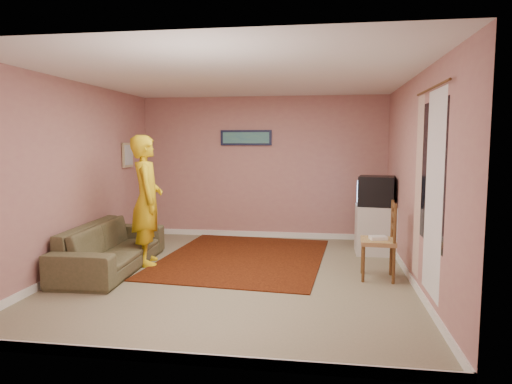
# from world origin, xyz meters

# --- Properties ---
(ground) EXTENTS (5.00, 5.00, 0.00)m
(ground) POSITION_xyz_m (0.00, 0.00, 0.00)
(ground) COLOR gray
(ground) RESTS_ON ground
(wall_back) EXTENTS (4.50, 0.02, 2.60)m
(wall_back) POSITION_xyz_m (0.00, 2.50, 1.30)
(wall_back) COLOR tan
(wall_back) RESTS_ON ground
(wall_front) EXTENTS (4.50, 0.02, 2.60)m
(wall_front) POSITION_xyz_m (0.00, -2.50, 1.30)
(wall_front) COLOR tan
(wall_front) RESTS_ON ground
(wall_left) EXTENTS (0.02, 5.00, 2.60)m
(wall_left) POSITION_xyz_m (-2.25, 0.00, 1.30)
(wall_left) COLOR tan
(wall_left) RESTS_ON ground
(wall_right) EXTENTS (0.02, 5.00, 2.60)m
(wall_right) POSITION_xyz_m (2.25, 0.00, 1.30)
(wall_right) COLOR tan
(wall_right) RESTS_ON ground
(ceiling) EXTENTS (4.50, 5.00, 0.02)m
(ceiling) POSITION_xyz_m (0.00, 0.00, 2.60)
(ceiling) COLOR white
(ceiling) RESTS_ON wall_back
(baseboard_back) EXTENTS (4.50, 0.02, 0.10)m
(baseboard_back) POSITION_xyz_m (0.00, 2.49, 0.05)
(baseboard_back) COLOR white
(baseboard_back) RESTS_ON ground
(baseboard_front) EXTENTS (4.50, 0.02, 0.10)m
(baseboard_front) POSITION_xyz_m (0.00, -2.49, 0.05)
(baseboard_front) COLOR white
(baseboard_front) RESTS_ON ground
(baseboard_left) EXTENTS (0.02, 5.00, 0.10)m
(baseboard_left) POSITION_xyz_m (-2.24, 0.00, 0.05)
(baseboard_left) COLOR white
(baseboard_left) RESTS_ON ground
(baseboard_right) EXTENTS (0.02, 5.00, 0.10)m
(baseboard_right) POSITION_xyz_m (2.24, 0.00, 0.05)
(baseboard_right) COLOR white
(baseboard_right) RESTS_ON ground
(window) EXTENTS (0.01, 1.10, 1.50)m
(window) POSITION_xyz_m (2.24, -0.90, 1.45)
(window) COLOR black
(window) RESTS_ON wall_right
(curtain_sheer) EXTENTS (0.01, 0.75, 2.10)m
(curtain_sheer) POSITION_xyz_m (2.23, -1.05, 1.25)
(curtain_sheer) COLOR white
(curtain_sheer) RESTS_ON wall_right
(curtain_floral) EXTENTS (0.01, 0.35, 2.10)m
(curtain_floral) POSITION_xyz_m (2.21, -0.35, 1.25)
(curtain_floral) COLOR silver
(curtain_floral) RESTS_ON wall_right
(curtain_rod) EXTENTS (0.02, 1.40, 0.02)m
(curtain_rod) POSITION_xyz_m (2.20, -0.90, 2.32)
(curtain_rod) COLOR brown
(curtain_rod) RESTS_ON wall_right
(picture_back) EXTENTS (0.95, 0.04, 0.28)m
(picture_back) POSITION_xyz_m (-0.30, 2.47, 1.85)
(picture_back) COLOR #121633
(picture_back) RESTS_ON wall_back
(picture_left) EXTENTS (0.04, 0.38, 0.42)m
(picture_left) POSITION_xyz_m (-2.22, 1.60, 1.55)
(picture_left) COLOR #C5B687
(picture_left) RESTS_ON wall_left
(area_rug) EXTENTS (2.59, 3.14, 0.02)m
(area_rug) POSITION_xyz_m (-0.08, 0.88, 0.01)
(area_rug) COLOR black
(area_rug) RESTS_ON ground
(tv_cabinet) EXTENTS (0.60, 0.55, 0.77)m
(tv_cabinet) POSITION_xyz_m (1.95, 1.50, 0.38)
(tv_cabinet) COLOR silver
(tv_cabinet) RESTS_ON ground
(crt_tv) EXTENTS (0.61, 0.56, 0.47)m
(crt_tv) POSITION_xyz_m (1.94, 1.50, 1.00)
(crt_tv) COLOR black
(crt_tv) RESTS_ON tv_cabinet
(chair_a) EXTENTS (0.46, 0.43, 0.55)m
(chair_a) POSITION_xyz_m (1.89, 1.76, 0.62)
(chair_a) COLOR tan
(chair_a) RESTS_ON ground
(dvd_player) EXTENTS (0.39, 0.28, 0.07)m
(dvd_player) POSITION_xyz_m (1.89, 1.76, 0.55)
(dvd_player) COLOR #B2B2B7
(dvd_player) RESTS_ON chair_a
(blue_throw) EXTENTS (0.41, 0.05, 0.43)m
(blue_throw) POSITION_xyz_m (1.89, 1.95, 0.81)
(blue_throw) COLOR #99C9FB
(blue_throw) RESTS_ON chair_a
(chair_b) EXTENTS (0.46, 0.48, 0.55)m
(chair_b) POSITION_xyz_m (1.84, 0.12, 0.62)
(chair_b) COLOR tan
(chair_b) RESTS_ON ground
(game_console) EXTENTS (0.24, 0.19, 0.04)m
(game_console) POSITION_xyz_m (1.84, 0.12, 0.54)
(game_console) COLOR white
(game_console) RESTS_ON chair_b
(sofa) EXTENTS (0.94, 2.20, 0.63)m
(sofa) POSITION_xyz_m (-1.80, 0.05, 0.32)
(sofa) COLOR brown
(sofa) RESTS_ON ground
(person) EXTENTS (0.67, 0.80, 1.87)m
(person) POSITION_xyz_m (-1.40, 0.38, 0.94)
(person) COLOR yellow
(person) RESTS_ON ground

